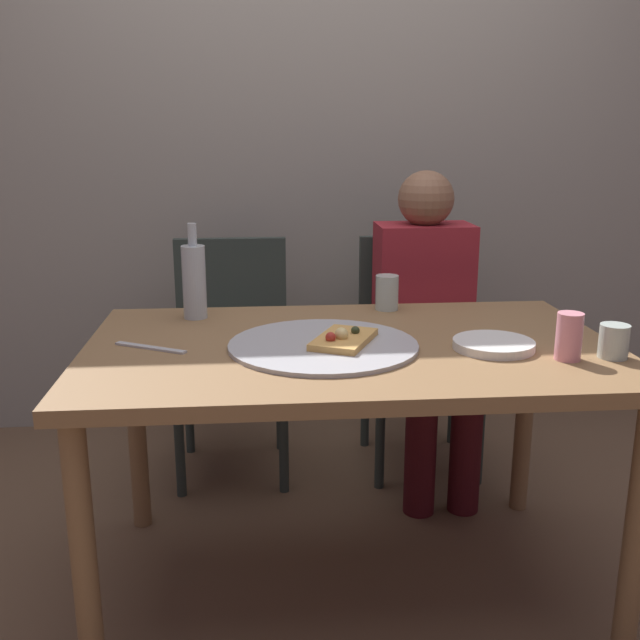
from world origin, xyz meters
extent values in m
plane|color=brown|center=(0.00, 0.00, 0.00)|extent=(8.00, 8.00, 0.00)
cube|color=gray|center=(0.00, 1.33, 1.30)|extent=(6.00, 0.10, 2.60)
cube|color=olive|center=(0.00, 0.00, 0.73)|extent=(1.45, 0.89, 0.04)
cylinder|color=olive|center=(-0.66, -0.38, 0.35)|extent=(0.06, 0.06, 0.71)
cylinder|color=olive|center=(0.66, -0.38, 0.35)|extent=(0.06, 0.06, 0.71)
cylinder|color=olive|center=(-0.66, 0.38, 0.35)|extent=(0.06, 0.06, 0.71)
cylinder|color=olive|center=(0.66, 0.38, 0.35)|extent=(0.06, 0.06, 0.71)
cylinder|color=#ADADB2|center=(-0.08, -0.04, 0.75)|extent=(0.51, 0.51, 0.01)
cube|color=tan|center=(-0.02, -0.04, 0.77)|extent=(0.21, 0.25, 0.02)
sphere|color=#EAD184|center=(-0.03, -0.06, 0.79)|extent=(0.04, 0.04, 0.04)
sphere|color=#2D381E|center=(0.01, -0.01, 0.78)|extent=(0.02, 0.02, 0.02)
sphere|color=#B22D23|center=(-0.06, -0.07, 0.79)|extent=(0.03, 0.03, 0.03)
cylinder|color=#B2BCC1|center=(-0.45, 0.31, 0.86)|extent=(0.07, 0.07, 0.23)
cylinder|color=#B2BCC1|center=(-0.45, 0.31, 1.01)|extent=(0.03, 0.03, 0.07)
cylinder|color=#B7C6BC|center=(0.17, 0.37, 0.80)|extent=(0.07, 0.07, 0.11)
cylinder|color=#B7C6BC|center=(0.65, -0.19, 0.79)|extent=(0.08, 0.08, 0.09)
cylinder|color=pink|center=(0.53, -0.20, 0.81)|extent=(0.07, 0.07, 0.12)
cylinder|color=white|center=(0.37, -0.09, 0.76)|extent=(0.22, 0.22, 0.02)
cube|color=#B7B7BC|center=(-0.54, -0.01, 0.75)|extent=(0.20, 0.12, 0.01)
cube|color=#2D3833|center=(-0.36, 0.76, 0.45)|extent=(0.44, 0.44, 0.05)
cube|color=#2D3833|center=(-0.36, 0.96, 0.68)|extent=(0.44, 0.04, 0.45)
cylinder|color=#2D3833|center=(-0.17, 0.57, 0.21)|extent=(0.04, 0.04, 0.42)
cylinder|color=#2D3833|center=(-0.55, 0.57, 0.21)|extent=(0.04, 0.04, 0.42)
cylinder|color=#2D3833|center=(-0.17, 0.95, 0.21)|extent=(0.04, 0.04, 0.42)
cylinder|color=#2D3833|center=(-0.55, 0.95, 0.21)|extent=(0.04, 0.04, 0.42)
cube|color=#2D3833|center=(0.38, 0.76, 0.45)|extent=(0.44, 0.44, 0.05)
cube|color=#2D3833|center=(0.38, 0.96, 0.68)|extent=(0.44, 0.04, 0.45)
cylinder|color=#2D3833|center=(0.57, 0.57, 0.21)|extent=(0.04, 0.04, 0.42)
cylinder|color=#2D3833|center=(0.19, 0.57, 0.21)|extent=(0.04, 0.04, 0.42)
cylinder|color=#2D3833|center=(0.57, 0.95, 0.21)|extent=(0.04, 0.04, 0.42)
cylinder|color=#2D3833|center=(0.19, 0.95, 0.21)|extent=(0.04, 0.04, 0.42)
cube|color=maroon|center=(0.38, 0.78, 0.71)|extent=(0.36, 0.22, 0.52)
sphere|color=brown|center=(0.38, 0.78, 1.06)|extent=(0.21, 0.21, 0.21)
cylinder|color=#3F0E12|center=(0.46, 0.58, 0.45)|extent=(0.12, 0.40, 0.12)
cylinder|color=#3F0E12|center=(0.30, 0.58, 0.45)|extent=(0.12, 0.40, 0.12)
cylinder|color=#3F0E12|center=(0.46, 0.38, 0.23)|extent=(0.11, 0.11, 0.45)
cylinder|color=#3F0E12|center=(0.30, 0.38, 0.23)|extent=(0.11, 0.11, 0.45)
camera|label=1|loc=(-0.25, -1.90, 1.31)|focal=40.72mm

